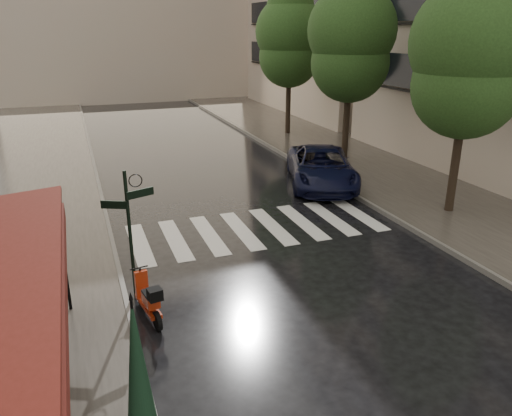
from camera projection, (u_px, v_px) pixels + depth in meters
ground at (220, 360)px, 9.58m from camera, size 120.00×120.00×0.00m
sidewalk_near at (15, 196)px, 18.68m from camera, size 6.00×60.00×0.12m
sidewalk_far at (358, 161)px, 23.45m from camera, size 5.50×60.00×0.12m
curb_near at (99, 187)px, 19.66m from camera, size 0.12×60.00×0.16m
curb_far at (304, 166)px, 22.54m from camera, size 0.12×60.00×0.16m
crosswalk at (257, 228)px, 15.83m from camera, size 7.85×3.20×0.01m
signpost at (130, 225)px, 11.21m from camera, size 1.17×0.29×3.10m
tree_near at (471, 51)px, 15.27m from camera, size 3.80×3.80×7.99m
tree_mid at (351, 37)px, 21.31m from camera, size 3.80×3.80×8.34m
tree_far at (290, 37)px, 27.59m from camera, size 3.80×3.80×8.16m
scooter at (149, 300)px, 10.78m from camera, size 0.54×1.53×1.01m
parked_car at (321, 167)px, 19.94m from camera, size 4.10×5.82×1.47m
parasol_back at (137, 364)px, 7.25m from camera, size 0.45×0.45×2.43m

